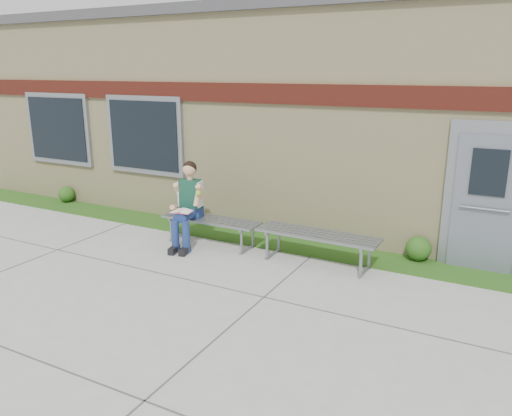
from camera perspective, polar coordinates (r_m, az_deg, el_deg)
The scene contains 9 objects.
ground at distance 7.03m, azimuth -8.38°, elevation -9.99°, with size 80.00×80.00×0.00m, color #9E9E99.
grass_strip at distance 9.08m, azimuth 1.25°, elevation -3.73°, with size 16.00×0.80×0.02m, color #1C4D14.
school_building at distance 11.74m, azimuth 8.83°, elevation 10.96°, with size 16.20×6.22×4.20m.
bench_left at distance 8.86m, azimuth -5.16°, elevation -1.89°, with size 1.82×0.51×0.47m.
bench_right at distance 7.99m, azimuth 7.02°, elevation -3.68°, with size 1.98×0.59×0.51m.
girl at distance 8.75m, azimuth -7.84°, elevation 0.52°, with size 0.59×0.94×1.48m.
shrub_west at distance 12.43m, azimuth -20.83°, elevation 1.49°, with size 0.37×0.37×0.37m, color #1C4D14.
shrub_mid at distance 10.30m, azimuth -8.77°, elevation -0.47°, with size 0.36×0.36×0.36m, color #1C4D14.
shrub_east at distance 8.49m, azimuth 18.07°, elevation -4.41°, with size 0.40×0.40×0.40m, color #1C4D14.
Camera 1 is at (3.80, -5.08, 3.02)m, focal length 35.00 mm.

